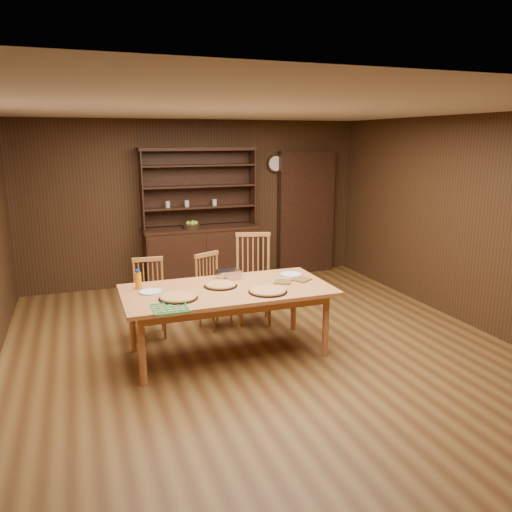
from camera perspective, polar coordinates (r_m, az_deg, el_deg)
name	(u,v)px	position (r m, az deg, el deg)	size (l,w,h in m)	color
floor	(262,349)	(5.70, 0.64, -10.59)	(6.00, 6.00, 0.00)	brown
room_shell	(262,210)	(5.26, 0.69, 5.31)	(6.00, 6.00, 6.00)	beige
china_hutch	(201,248)	(8.04, -6.26, 0.91)	(1.84, 0.52, 2.17)	black
doorway	(306,213)	(8.72, 5.69, 4.94)	(1.00, 0.18, 2.10)	black
wall_clock	(275,163)	(8.47, 2.23, 10.53)	(0.30, 0.05, 0.30)	black
dining_table	(227,294)	(5.36, -3.29, -4.39)	(2.21, 1.10, 0.75)	#C17243
chair_left	(150,295)	(6.08, -12.05, -4.39)	(0.41, 0.39, 0.93)	#B0703C
chair_center	(212,288)	(6.26, -5.10, -3.67)	(0.50, 0.49, 0.93)	#B0703C
chair_right	(254,275)	(6.40, -0.27, -2.15)	(0.57, 0.55, 1.14)	#B0703C
pizza_left	(178,297)	(5.05, -8.88, -4.66)	(0.39, 0.39, 0.04)	black
pizza_right	(268,291)	(5.19, 1.35, -3.98)	(0.41, 0.41, 0.04)	black
pizza_center	(221,285)	(5.41, -4.07, -3.31)	(0.36, 0.36, 0.04)	black
cooling_rack	(170,308)	(4.78, -9.79, -5.86)	(0.32, 0.32, 0.01)	#0CA54D
plate_left	(151,292)	(5.30, -11.96, -4.01)	(0.24, 0.24, 0.02)	white
plate_right	(291,274)	(5.85, 3.99, -2.10)	(0.26, 0.26, 0.02)	white
foil_dish	(229,274)	(5.69, -3.13, -2.11)	(0.25, 0.18, 0.10)	silver
juice_bottle	(138,280)	(5.43, -13.32, -2.69)	(0.07, 0.07, 0.21)	orange
pot_holder_a	(301,279)	(5.66, 5.15, -2.69)	(0.19, 0.19, 0.01)	maroon
pot_holder_b	(283,282)	(5.55, 3.05, -2.96)	(0.18, 0.18, 0.01)	maroon
fruit_bowl	(192,225)	(7.86, -7.36, 3.49)	(0.28, 0.28, 0.12)	black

